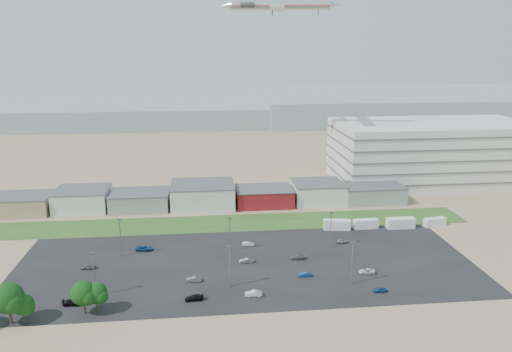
{
  "coord_description": "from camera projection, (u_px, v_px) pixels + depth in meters",
  "views": [
    {
      "loc": [
        -5.38,
        -100.61,
        55.91
      ],
      "look_at": [
        7.86,
        22.0,
        23.48
      ],
      "focal_mm": 35.0,
      "sensor_mm": 36.0,
      "label": 1
    }
  ],
  "objects": [
    {
      "name": "parked_car_4",
      "position": [
        194.0,
        279.0,
        121.59
      ],
      "size": [
        3.83,
        1.66,
        1.23
      ],
      "primitive_type": "imported",
      "rotation": [
        0.0,
        0.0,
        -1.67
      ],
      "color": "#595B5E",
      "rests_on": "ground"
    },
    {
      "name": "parked_car_5",
      "position": [
        88.0,
        267.0,
        128.37
      ],
      "size": [
        3.73,
        1.51,
        1.27
      ],
      "primitive_type": "imported",
      "rotation": [
        0.0,
        0.0,
        -1.57
      ],
      "color": "#595B5E",
      "rests_on": "ground"
    },
    {
      "name": "tree_left",
      "position": [
        9.0,
        301.0,
        102.14
      ],
      "size": [
        6.8,
        6.8,
        10.21
      ],
      "primitive_type": null,
      "color": "black",
      "rests_on": "ground"
    },
    {
      "name": "parked_car_13",
      "position": [
        253.0,
        293.0,
        114.54
      ],
      "size": [
        4.03,
        1.59,
        1.31
      ],
      "primitive_type": "imported",
      "rotation": [
        0.0,
        0.0,
        -1.62
      ],
      "color": "silver",
      "rests_on": "ground"
    },
    {
      "name": "parking_lot",
      "position": [
        246.0,
        264.0,
        131.26
      ],
      "size": [
        120.0,
        50.0,
        0.01
      ],
      "primitive_type": "cube",
      "color": "black",
      "rests_on": "ground"
    },
    {
      "name": "box_trailer_c",
      "position": [
        401.0,
        223.0,
        156.97
      ],
      "size": [
        8.79,
        2.83,
        3.29
      ],
      "primitive_type": null,
      "rotation": [
        0.0,
        0.0,
        0.01
      ],
      "color": "silver",
      "rests_on": "ground"
    },
    {
      "name": "ground",
      "position": [
        232.0,
        303.0,
        111.52
      ],
      "size": [
        700.0,
        700.0,
        0.0
      ],
      "primitive_type": "plane",
      "color": "#8B7259",
      "rests_on": "ground"
    },
    {
      "name": "parked_car_3",
      "position": [
        194.0,
        298.0,
        112.67
      ],
      "size": [
        4.35,
        2.03,
        1.23
      ],
      "primitive_type": "imported",
      "rotation": [
        0.0,
        0.0,
        -1.5
      ],
      "color": "black",
      "rests_on": "ground"
    },
    {
      "name": "hills_backdrop",
      "position": [
        257.0,
        108.0,
        417.41
      ],
      "size": [
        700.0,
        200.0,
        9.0
      ],
      "primitive_type": null,
      "color": "gray",
      "rests_on": "ground"
    },
    {
      "name": "box_trailer_b",
      "position": [
        366.0,
        224.0,
        156.78
      ],
      "size": [
        7.8,
        2.68,
        2.9
      ],
      "primitive_type": null,
      "rotation": [
        0.0,
        0.0,
        0.04
      ],
      "color": "silver",
      "rests_on": "ground"
    },
    {
      "name": "parked_car_7",
      "position": [
        247.0,
        260.0,
        132.1
      ],
      "size": [
        3.91,
        1.6,
        1.26
      ],
      "primitive_type": "imported",
      "rotation": [
        0.0,
        0.0,
        -1.5
      ],
      "color": "#A5A5AA",
      "rests_on": "ground"
    },
    {
      "name": "parked_car_12",
      "position": [
        297.0,
        257.0,
        134.4
      ],
      "size": [
        4.22,
        2.1,
        1.18
      ],
      "primitive_type": "imported",
      "rotation": [
        0.0,
        0.0,
        -1.68
      ],
      "color": "#595B5E",
      "rests_on": "ground"
    },
    {
      "name": "parked_car_11",
      "position": [
        248.0,
        244.0,
        143.44
      ],
      "size": [
        3.46,
        1.35,
        1.12
      ],
      "primitive_type": "imported",
      "rotation": [
        0.0,
        0.0,
        1.52
      ],
      "color": "silver",
      "rests_on": "ground"
    },
    {
      "name": "lightpole_back_r",
      "position": [
        331.0,
        230.0,
        141.4
      ],
      "size": [
        1.22,
        0.51,
        10.4
      ],
      "primitive_type": null,
      "color": "slate",
      "rests_on": "ground"
    },
    {
      "name": "parked_car_1",
      "position": [
        305.0,
        274.0,
        124.3
      ],
      "size": [
        3.43,
        1.23,
        1.12
      ],
      "primitive_type": "imported",
      "rotation": [
        0.0,
        0.0,
        -1.58
      ],
      "color": "navy",
      "rests_on": "ground"
    },
    {
      "name": "lightpole_front_m",
      "position": [
        230.0,
        266.0,
        117.99
      ],
      "size": [
        1.22,
        0.51,
        10.34
      ],
      "primitive_type": null,
      "color": "slate",
      "rests_on": "ground"
    },
    {
      "name": "parked_car_9",
      "position": [
        144.0,
        248.0,
        139.99
      ],
      "size": [
        4.91,
        2.67,
        1.31
      ],
      "primitive_type": "imported",
      "rotation": [
        0.0,
        0.0,
        1.46
      ],
      "color": "navy",
      "rests_on": "ground"
    },
    {
      "name": "tree_mid",
      "position": [
        24.0,
        307.0,
        102.97
      ],
      "size": [
        4.7,
        4.7,
        7.05
      ],
      "primitive_type": null,
      "color": "black",
      "rests_on": "ground"
    },
    {
      "name": "parked_car_10",
      "position": [
        72.0,
        302.0,
        110.56
      ],
      "size": [
        4.42,
        2.03,
        1.25
      ],
      "primitive_type": "imported",
      "rotation": [
        0.0,
        0.0,
        1.51
      ],
      "color": "black",
      "rests_on": "ground"
    },
    {
      "name": "building_row",
      "position": [
        172.0,
        196.0,
        177.0
      ],
      "size": [
        170.0,
        20.0,
        8.0
      ],
      "primitive_type": null,
      "color": "silver",
      "rests_on": "ground"
    },
    {
      "name": "parked_car_8",
      "position": [
        342.0,
        241.0,
        145.35
      ],
      "size": [
        3.65,
        1.68,
        1.21
      ],
      "primitive_type": "imported",
      "rotation": [
        0.0,
        0.0,
        1.64
      ],
      "color": "#A5A5AA",
      "rests_on": "ground"
    },
    {
      "name": "airliner",
      "position": [
        280.0,
        5.0,
        181.91
      ],
      "size": [
        48.05,
        36.78,
        12.87
      ],
      "primitive_type": null,
      "rotation": [
        0.0,
        0.0,
        -0.17
      ],
      "color": "silver"
    },
    {
      "name": "tree_near",
      "position": [
        97.0,
        295.0,
        107.18
      ],
      "size": [
        5.08,
        5.08,
        7.62
      ],
      "primitive_type": null,
      "color": "black",
      "rests_on": "ground"
    },
    {
      "name": "lightpole_back_m",
      "position": [
        230.0,
        234.0,
        138.68
      ],
      "size": [
        1.16,
        0.48,
        9.82
      ],
      "primitive_type": null,
      "color": "slate",
      "rests_on": "ground"
    },
    {
      "name": "parked_car_0",
      "position": [
        367.0,
        271.0,
        125.93
      ],
      "size": [
        4.41,
        2.37,
        1.18
      ],
      "primitive_type": "imported",
      "rotation": [
        0.0,
        0.0,
        -1.67
      ],
      "color": "silver",
      "rests_on": "ground"
    },
    {
      "name": "parking_garage",
      "position": [
        432.0,
        152.0,
        209.03
      ],
      "size": [
        80.0,
        40.0,
        25.0
      ],
      "primitive_type": "cube",
      "color": "silver",
      "rests_on": "ground"
    },
    {
      "name": "box_trailer_a",
      "position": [
        337.0,
        225.0,
        155.78
      ],
      "size": [
        8.59,
        3.75,
        3.11
      ],
      "primitive_type": null,
      "rotation": [
        0.0,
        0.0,
        -0.14
      ],
      "color": "silver",
      "rests_on": "ground"
    },
    {
      "name": "lightpole_front_l",
      "position": [
        94.0,
        274.0,
        113.65
      ],
      "size": [
        1.26,
        0.52,
        10.67
      ],
      "primitive_type": null,
      "color": "slate",
      "rests_on": "ground"
    },
    {
      "name": "parked_car_2",
      "position": [
        380.0,
        290.0,
        116.5
      ],
      "size": [
        3.22,
        1.38,
        1.09
      ],
      "primitive_type": "imported",
      "rotation": [
        0.0,
        0.0,
        -1.6
      ],
      "color": "navy",
      "rests_on": "ground"
    },
    {
      "name": "lightpole_front_r",
      "position": [
        352.0,
        263.0,
        119.13
      ],
      "size": [
        1.27,
        0.53,
        10.83
      ],
      "primitive_type": null,
      "color": "slate",
      "rests_on": "ground"
    },
    {
      "name": "grass_strip",
      "position": [
        222.0,
        223.0,
        161.51
      ],
      "size": [
        160.0,
        16.0,
        0.02
      ],
      "primitive_type": "cube",
      "color": "#2C511E",
      "rests_on": "ground"
    },
    {
      "name": "tree_right",
      "position": [
        83.0,
        296.0,
        106.16
      ],
      "size": [
        5.66,
        5.66,
        8.5
      ],
      "primitive_type": null,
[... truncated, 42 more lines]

